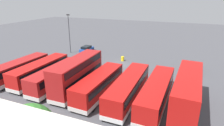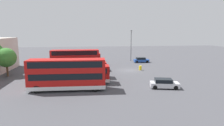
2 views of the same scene
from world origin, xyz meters
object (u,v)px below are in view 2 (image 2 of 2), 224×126
at_px(bus_single_deck_sixth, 75,61).
at_px(car_small_green, 164,83).
at_px(car_hatchback_silver, 141,60).
at_px(bus_single_deck_third, 74,70).
at_px(waste_bin_yellow, 140,68).
at_px(lamp_post_tall, 131,43).
at_px(bus_double_decker_near_end, 67,74).
at_px(bus_single_deck_seventh, 79,59).
at_px(bus_single_deck_fourth, 72,66).
at_px(bus_double_decker_fifth, 75,59).
at_px(bus_single_deck_second, 73,74).
at_px(bus_single_deck_far_end, 77,57).

xyz_separation_m(bus_single_deck_sixth, car_small_green, (-18.62, -14.45, -0.92)).
distance_m(bus_single_deck_sixth, car_hatchback_silver, 18.62).
xyz_separation_m(bus_single_deck_third, car_hatchback_silver, (15.90, -17.34, -0.92)).
bearing_deg(waste_bin_yellow, lamp_post_tall, -4.23).
distance_m(bus_double_decker_near_end, bus_single_deck_seventh, 21.47).
distance_m(bus_single_deck_fourth, bus_single_deck_seventh, 10.67).
distance_m(bus_double_decker_near_end, car_hatchback_silver, 28.98).
relative_size(bus_double_decker_fifth, bus_single_deck_seventh, 0.95).
bearing_deg(bus_single_deck_sixth, car_small_green, -142.19).
bearing_deg(bus_single_deck_fourth, bus_double_decker_near_end, -179.30).
bearing_deg(waste_bin_yellow, bus_double_decker_near_end, 130.86).
distance_m(bus_single_deck_second, bus_double_decker_fifth, 10.93).
bearing_deg(waste_bin_yellow, bus_single_deck_third, 111.94).
bearing_deg(lamp_post_tall, bus_single_deck_third, 141.43).
height_order(bus_single_deck_second, bus_double_decker_fifth, bus_double_decker_fifth).
relative_size(bus_single_deck_third, lamp_post_tall, 1.33).
relative_size(bus_single_deck_third, bus_single_deck_far_end, 1.15).
xyz_separation_m(bus_double_decker_near_end, bus_single_deck_seventh, (21.44, -0.80, -0.83)).
distance_m(bus_single_deck_fourth, bus_single_deck_sixth, 6.91).
xyz_separation_m(bus_single_deck_second, bus_double_decker_fifth, (10.90, 0.27, 0.82)).
distance_m(bus_double_decker_near_end, lamp_post_tall, 30.31).
bearing_deg(bus_single_deck_second, bus_double_decker_near_end, 171.18).
bearing_deg(lamp_post_tall, bus_double_decker_near_end, 148.98).
bearing_deg(bus_single_deck_second, waste_bin_yellow, -56.70).
bearing_deg(bus_single_deck_seventh, bus_single_deck_third, 178.56).
distance_m(bus_single_deck_far_end, car_small_green, 29.52).
xyz_separation_m(bus_double_decker_near_end, bus_single_deck_second, (3.38, -0.52, -0.82)).
height_order(bus_double_decker_near_end, bus_single_deck_fourth, bus_double_decker_near_end).
bearing_deg(bus_single_deck_sixth, waste_bin_yellow, -109.16).
height_order(bus_double_decker_fifth, car_hatchback_silver, bus_double_decker_fifth).
height_order(bus_single_deck_far_end, waste_bin_yellow, bus_single_deck_far_end).
bearing_deg(car_small_green, lamp_post_tall, -2.61).
relative_size(bus_single_deck_far_end, car_hatchback_silver, 2.53).
bearing_deg(lamp_post_tall, bus_single_deck_far_end, 93.44).
height_order(bus_single_deck_second, bus_single_deck_third, same).
xyz_separation_m(lamp_post_tall, waste_bin_yellow, (-13.27, 0.98, -4.65)).
distance_m(car_hatchback_silver, car_small_green, 23.97).
distance_m(bus_single_deck_fourth, bus_single_deck_far_end, 14.14).
distance_m(bus_single_deck_second, waste_bin_yellow, 16.86).
bearing_deg(bus_double_decker_near_end, bus_single_deck_seventh, -2.14).
relative_size(bus_single_deck_far_end, lamp_post_tall, 1.16).
relative_size(bus_double_decker_fifth, bus_single_deck_sixth, 1.02).
relative_size(bus_double_decker_near_end, bus_single_deck_seventh, 1.01).
height_order(bus_single_deck_seventh, car_small_green, bus_single_deck_seventh).
bearing_deg(bus_single_deck_fourth, bus_double_decker_fifth, -6.38).
xyz_separation_m(bus_single_deck_fourth, car_hatchback_silver, (12.01, -17.91, -0.92)).
height_order(bus_single_deck_fourth, waste_bin_yellow, bus_single_deck_fourth).
xyz_separation_m(bus_single_deck_third, bus_single_deck_far_end, (18.04, 0.31, -0.00)).
relative_size(bus_single_deck_second, lamp_post_tall, 1.35).
xyz_separation_m(bus_single_deck_second, car_small_green, (-4.28, -13.82, -0.92)).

